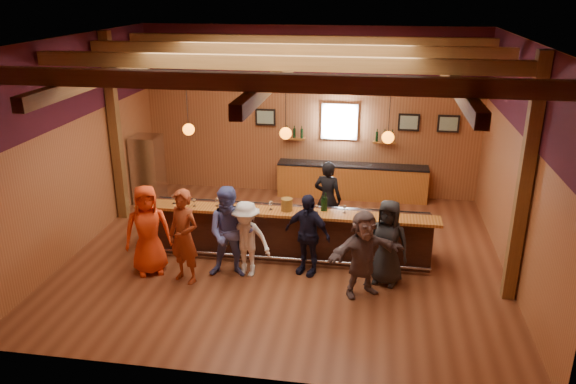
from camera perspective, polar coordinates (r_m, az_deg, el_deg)
name	(u,v)px	position (r m, az deg, el deg)	size (l,w,h in m)	color
room	(286,107)	(11.10, -0.20, 8.62)	(9.04, 9.00, 4.52)	brown
bar_counter	(288,231)	(12.02, -0.03, -3.95)	(6.30, 1.07, 1.11)	black
back_bar_cabinet	(352,181)	(15.24, 6.50, 1.10)	(4.00, 0.52, 0.95)	#9B531C
window	(339,122)	(15.04, 5.25, 7.14)	(0.95, 0.09, 0.95)	silver
framed_pictures	(373,121)	(14.98, 8.59, 7.15)	(5.35, 0.05, 0.45)	black
wine_shelves	(339,138)	(15.08, 5.18, 5.49)	(3.00, 0.18, 0.30)	#9B531C
pendant_lights	(286,133)	(11.15, -0.24, 6.02)	(4.24, 0.24, 1.37)	black
stainless_fridge	(148,169)	(15.20, -14.04, 2.25)	(0.70, 0.70, 1.80)	silver
customer_orange	(148,230)	(11.43, -14.06, -3.76)	(0.90, 0.59, 1.84)	#E93F16
customer_redvest	(184,236)	(10.94, -10.53, -4.47)	(0.69, 0.45, 1.88)	#993B1B
customer_denim	(230,233)	(11.00, -5.88, -4.12)	(0.91, 0.71, 1.87)	#5764AF
customer_white	(246,239)	(11.06, -4.27, -4.80)	(1.01, 0.58, 1.56)	white
customer_navy	(307,234)	(11.10, 1.97, -4.32)	(0.99, 0.41, 1.68)	black
customer_brown	(363,254)	(10.44, 7.62, -6.22)	(1.55, 0.49, 1.67)	#614D4D
customer_dark	(387,242)	(10.90, 10.06, -5.07)	(0.83, 0.54, 1.70)	black
bartender	(328,199)	(12.79, 4.05, -0.68)	(0.65, 0.43, 1.78)	black
ice_bucket	(287,205)	(11.47, -0.12, -1.29)	(0.24, 0.24, 0.26)	olive
bottle_a	(323,205)	(11.48, 3.54, -1.32)	(0.07, 0.07, 0.33)	black
bottle_b	(325,204)	(11.48, 3.81, -1.21)	(0.08, 0.08, 0.39)	black
glass_a	(174,197)	(12.06, -11.53, -0.53)	(0.09, 0.09, 0.20)	silver
glass_b	(194,201)	(11.86, -9.53, -0.89)	(0.07, 0.07, 0.17)	silver
glass_c	(217,200)	(11.78, -7.23, -0.83)	(0.08, 0.08, 0.19)	silver
glass_d	(243,204)	(11.55, -4.59, -1.18)	(0.08, 0.08, 0.18)	silver
glass_e	(271,203)	(11.51, -1.77, -1.15)	(0.09, 0.09, 0.20)	silver
glass_f	(317,207)	(11.40, 2.96, -1.53)	(0.07, 0.07, 0.16)	silver
glass_g	(345,207)	(11.42, 5.78, -1.55)	(0.08, 0.08, 0.17)	silver
glass_h	(385,212)	(11.28, 9.88, -2.00)	(0.08, 0.08, 0.18)	silver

